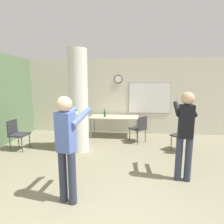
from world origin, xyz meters
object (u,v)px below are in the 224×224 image
object	(u,v)px
person_playing_side	(185,130)
chair_by_left_wall	(17,132)
chair_near_pillar	(63,129)
chair_mid_room	(184,134)
bottle_on_table	(105,114)
folding_table	(114,118)
chair_table_right	(139,127)
person_playing_front	(67,142)

from	to	relation	value
person_playing_side	chair_by_left_wall	bearing A→B (deg)	164.49
person_playing_side	chair_near_pillar	bearing A→B (deg)	151.55
chair_mid_room	person_playing_side	size ratio (longest dim) A/B	0.50
person_playing_side	chair_mid_room	bearing A→B (deg)	73.30
bottle_on_table	chair_near_pillar	size ratio (longest dim) A/B	0.34
folding_table	bottle_on_table	distance (m)	0.38
chair_table_right	chair_near_pillar	world-z (taller)	same
chair_near_pillar	person_playing_side	bearing A→B (deg)	-28.45
chair_table_right	chair_mid_room	size ratio (longest dim) A/B	1.00
chair_by_left_wall	person_playing_side	world-z (taller)	person_playing_side
chair_by_left_wall	person_playing_side	size ratio (longest dim) A/B	0.50
chair_by_left_wall	chair_mid_room	bearing A→B (deg)	3.52
bottle_on_table	chair_mid_room	distance (m)	2.66
folding_table	chair_by_left_wall	world-z (taller)	chair_by_left_wall
bottle_on_table	chair_by_left_wall	distance (m)	2.78
chair_by_left_wall	chair_near_pillar	distance (m)	1.27
chair_table_right	chair_by_left_wall	bearing A→B (deg)	-164.68
chair_by_left_wall	person_playing_front	bearing A→B (deg)	-42.29
folding_table	person_playing_front	world-z (taller)	person_playing_front
chair_near_pillar	person_playing_front	distance (m)	2.78
folding_table	chair_mid_room	world-z (taller)	chair_mid_room
chair_mid_room	person_playing_front	bearing A→B (deg)	-136.76
chair_table_right	person_playing_side	size ratio (longest dim) A/B	0.50
bottle_on_table	person_playing_front	world-z (taller)	person_playing_front
chair_near_pillar	person_playing_front	bearing A→B (deg)	-67.14
person_playing_front	person_playing_side	world-z (taller)	person_playing_side
bottle_on_table	chair_table_right	distance (m)	1.33
bottle_on_table	person_playing_side	bearing A→B (deg)	-54.02
folding_table	chair_table_right	bearing A→B (deg)	-35.24
chair_table_right	chair_mid_room	xyz separation A→B (m)	(1.18, -0.68, 0.00)
chair_near_pillar	person_playing_side	xyz separation A→B (m)	(3.09, -1.67, 0.52)
chair_mid_room	person_playing_front	distance (m)	3.42
folding_table	bottle_on_table	size ratio (longest dim) A/B	5.89
bottle_on_table	chair_near_pillar	xyz separation A→B (m)	(-1.17, -0.97, -0.33)
chair_table_right	person_playing_side	xyz separation A→B (m)	(0.73, -2.15, 0.52)
chair_mid_room	folding_table	bearing A→B (deg)	147.80
bottle_on_table	chair_table_right	xyz separation A→B (m)	(1.18, -0.50, -0.33)
folding_table	chair_table_right	size ratio (longest dim) A/B	1.99
chair_table_right	person_playing_front	world-z (taller)	person_playing_front
folding_table	chair_mid_room	size ratio (longest dim) A/B	1.99
chair_table_right	person_playing_side	bearing A→B (deg)	-71.09
chair_near_pillar	person_playing_side	world-z (taller)	person_playing_side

